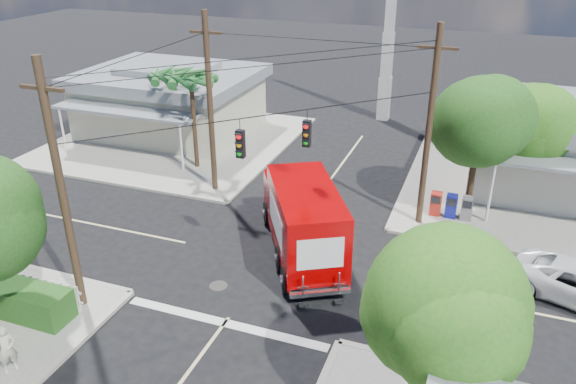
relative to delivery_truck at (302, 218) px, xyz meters
The scene contains 16 objects.
ground 2.16m from the delivery_truck, 137.18° to the right, with size 120.00×120.00×0.00m, color black.
sidewalk_ne 14.09m from the delivery_truck, 45.22° to the left, with size 14.12×14.12×0.14m.
sidewalk_nw 15.58m from the delivery_truck, 140.12° to the left, with size 14.12×14.12×0.14m.
road_markings 3.10m from the delivery_truck, 112.83° to the right, with size 32.00×32.00×0.01m.
building_nw 17.39m from the delivery_truck, 138.49° to the left, with size 10.80×10.20×4.30m.
radio_tower 19.48m from the delivery_truck, 91.55° to the left, with size 0.80×0.80×17.00m.
tree_ne_front 9.05m from the delivery_truck, 43.20° to the left, with size 4.21×4.14×6.66m.
tree_ne_back 12.16m from the delivery_truck, 42.35° to the left, with size 3.77×3.66×5.82m.
tree_se 10.42m from the delivery_truck, 53.79° to the right, with size 3.67×3.54×5.62m.
palm_nw_front 11.27m from the delivery_truck, 142.40° to the left, with size 3.01×3.08×5.59m.
palm_nw_back 13.59m from the delivery_truck, 142.54° to the left, with size 3.01×3.08×5.19m.
utility_poles 4.03m from the delivery_truck, 165.71° to the left, with size 12.00×10.68×9.00m.
picket_fence 11.02m from the delivery_truck, 143.42° to the right, with size 5.94×0.06×1.00m.
vending_boxes 7.66m from the delivery_truck, 43.80° to the left, with size 1.90×0.50×1.10m.
delivery_truck is the anchor object (origin of this frame).
pedestrian 11.42m from the delivery_truck, 122.08° to the right, with size 0.58×0.38×1.59m, color beige.
Camera 1 is at (7.45, -18.11, 12.41)m, focal length 35.00 mm.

